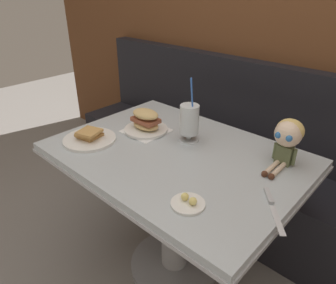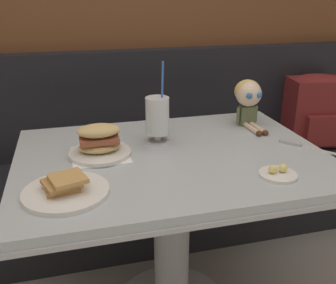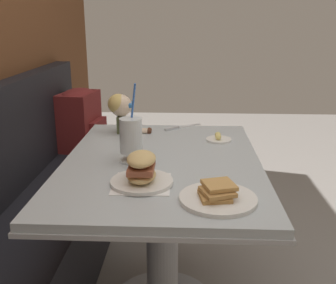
{
  "view_description": "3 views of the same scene",
  "coord_description": "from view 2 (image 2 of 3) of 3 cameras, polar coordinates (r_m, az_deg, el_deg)",
  "views": [
    {
      "loc": [
        0.8,
        -0.74,
        1.43
      ],
      "look_at": [
        -0.03,
        0.16,
        0.79
      ],
      "focal_mm": 33.31,
      "sensor_mm": 36.0,
      "label": 1
    },
    {
      "loc": [
        -0.33,
        -1.04,
        1.29
      ],
      "look_at": [
        -0.02,
        0.14,
        0.8
      ],
      "focal_mm": 40.87,
      "sensor_mm": 36.0,
      "label": 2
    },
    {
      "loc": [
        -1.55,
        0.08,
        1.3
      ],
      "look_at": [
        0.08,
        0.16,
        0.79
      ],
      "focal_mm": 42.94,
      "sensor_mm": 36.0,
      "label": 3
    }
  ],
  "objects": [
    {
      "name": "wood_panel_wall",
      "position": [
        2.11,
        -5.9,
        19.2
      ],
      "size": [
        4.4,
        0.08,
        2.4
      ],
      "primitive_type": "cube",
      "color": "brown",
      "rests_on": "ground"
    },
    {
      "name": "booth_bench",
      "position": [
        2.11,
        -3.95,
        -5.52
      ],
      "size": [
        2.6,
        0.48,
        1.0
      ],
      "color": "black",
      "rests_on": "ground"
    },
    {
      "name": "diner_table",
      "position": [
        1.47,
        0.57,
        -8.89
      ],
      "size": [
        1.11,
        0.81,
        0.74
      ],
      "color": "#B2BCC1",
      "rests_on": "ground"
    },
    {
      "name": "toast_plate",
      "position": [
        1.15,
        -15.07,
        -6.83
      ],
      "size": [
        0.25,
        0.25,
        0.06
      ],
      "color": "white",
      "rests_on": "diner_table"
    },
    {
      "name": "milkshake_glass",
      "position": [
        1.44,
        -1.59,
        3.62
      ],
      "size": [
        0.1,
        0.1,
        0.32
      ],
      "color": "silver",
      "rests_on": "diner_table"
    },
    {
      "name": "sandwich_plate",
      "position": [
        1.37,
        -10.2,
        -0.18
      ],
      "size": [
        0.22,
        0.22,
        0.12
      ],
      "color": "white",
      "rests_on": "diner_table"
    },
    {
      "name": "butter_saucer",
      "position": [
        1.26,
        16.07,
        -4.5
      ],
      "size": [
        0.12,
        0.12,
        0.04
      ],
      "color": "white",
      "rests_on": "diner_table"
    },
    {
      "name": "butter_knife",
      "position": [
        1.53,
        18.94,
        -0.43
      ],
      "size": [
        0.16,
        0.19,
        0.01
      ],
      "color": "silver",
      "rests_on": "diner_table"
    },
    {
      "name": "seated_doll",
      "position": [
        1.67,
        11.91,
        6.7
      ],
      "size": [
        0.11,
        0.22,
        0.2
      ],
      "color": "#5B6642",
      "rests_on": "diner_table"
    },
    {
      "name": "backpack",
      "position": [
        2.35,
        21.02,
        4.68
      ],
      "size": [
        0.33,
        0.28,
        0.41
      ],
      "color": "maroon",
      "rests_on": "booth_bench"
    }
  ]
}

